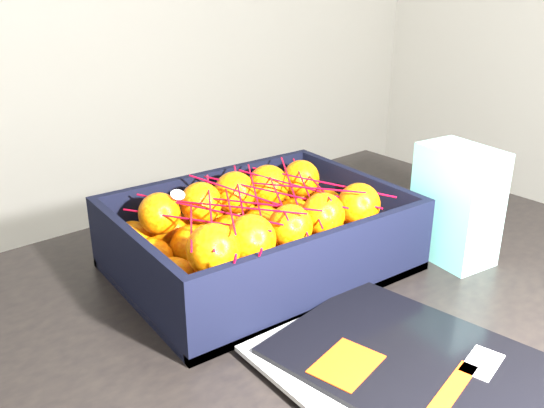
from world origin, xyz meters
TOP-DOWN VIEW (x-y plane):
  - table at (-0.13, 0.14)m, footprint 1.26×0.89m
  - magazine_stack at (-0.12, -0.04)m, footprint 0.27×0.32m
  - produce_crate at (-0.10, 0.25)m, footprint 0.39×0.29m
  - clementine_heap at (-0.10, 0.25)m, footprint 0.37×0.27m
  - mesh_net at (-0.11, 0.25)m, footprint 0.32×0.26m
  - retail_carton at (0.15, 0.11)m, footprint 0.08×0.12m

SIDE VIEW (x-z plane):
  - table at x=-0.13m, z-range 0.28..1.03m
  - magazine_stack at x=-0.12m, z-range 0.75..0.77m
  - produce_crate at x=-0.10m, z-range 0.73..0.84m
  - clementine_heap at x=-0.10m, z-range 0.75..0.86m
  - retail_carton at x=0.15m, z-range 0.75..0.92m
  - mesh_net at x=-0.11m, z-range 0.81..0.90m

